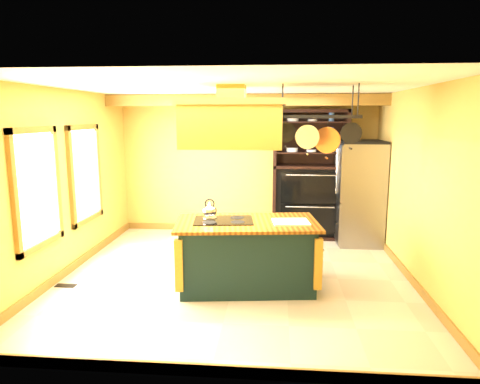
# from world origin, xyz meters

# --- Properties ---
(floor) EXTENTS (5.00, 5.00, 0.00)m
(floor) POSITION_xyz_m (0.00, 0.00, 0.00)
(floor) COLOR beige
(floor) RESTS_ON ground
(ceiling) EXTENTS (5.00, 5.00, 0.00)m
(ceiling) POSITION_xyz_m (0.00, 0.00, 2.70)
(ceiling) COLOR white
(ceiling) RESTS_ON wall_back
(wall_back) EXTENTS (5.00, 0.02, 2.70)m
(wall_back) POSITION_xyz_m (0.00, 2.50, 1.35)
(wall_back) COLOR gold
(wall_back) RESTS_ON floor
(wall_front) EXTENTS (5.00, 0.02, 2.70)m
(wall_front) POSITION_xyz_m (0.00, -2.50, 1.35)
(wall_front) COLOR gold
(wall_front) RESTS_ON floor
(wall_left) EXTENTS (0.02, 5.00, 2.70)m
(wall_left) POSITION_xyz_m (-2.50, 0.00, 1.35)
(wall_left) COLOR gold
(wall_left) RESTS_ON floor
(wall_right) EXTENTS (0.02, 5.00, 2.70)m
(wall_right) POSITION_xyz_m (2.50, 0.00, 1.35)
(wall_right) COLOR gold
(wall_right) RESTS_ON floor
(ceiling_beam) EXTENTS (5.00, 0.15, 0.20)m
(ceiling_beam) POSITION_xyz_m (0.00, 1.70, 2.59)
(ceiling_beam) COLOR olive
(ceiling_beam) RESTS_ON ceiling
(window_near) EXTENTS (0.06, 1.06, 1.56)m
(window_near) POSITION_xyz_m (-2.47, -0.80, 1.40)
(window_near) COLOR olive
(window_near) RESTS_ON wall_left
(window_far) EXTENTS (0.06, 1.06, 1.56)m
(window_far) POSITION_xyz_m (-2.47, 0.60, 1.40)
(window_far) COLOR olive
(window_far) RESTS_ON wall_left
(kitchen_island) EXTENTS (2.00, 1.27, 1.11)m
(kitchen_island) POSITION_xyz_m (0.19, -0.39, 0.47)
(kitchen_island) COLOR black
(kitchen_island) RESTS_ON floor
(range_hood) EXTENTS (1.37, 0.78, 0.80)m
(range_hood) POSITION_xyz_m (-0.01, -0.39, 2.24)
(range_hood) COLOR gold
(range_hood) RESTS_ON ceiling
(pot_rack) EXTENTS (1.07, 0.50, 0.87)m
(pot_rack) POSITION_xyz_m (1.10, -0.39, 2.21)
(pot_rack) COLOR black
(pot_rack) RESTS_ON ceiling
(refrigerator) EXTENTS (0.80, 0.94, 1.84)m
(refrigerator) POSITION_xyz_m (2.08, 1.90, 0.90)
(refrigerator) COLOR gray
(refrigerator) RESTS_ON floor
(hutch) EXTENTS (1.38, 0.62, 2.44)m
(hutch) POSITION_xyz_m (1.20, 2.24, 0.93)
(hutch) COLOR black
(hutch) RESTS_ON floor
(floor_register) EXTENTS (0.28, 0.12, 0.01)m
(floor_register) POSITION_xyz_m (-2.30, -0.59, 0.01)
(floor_register) COLOR black
(floor_register) RESTS_ON floor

